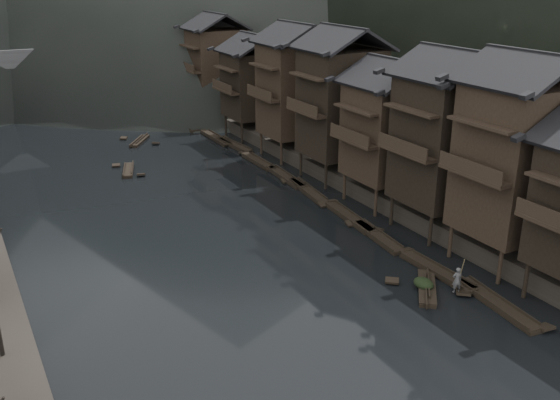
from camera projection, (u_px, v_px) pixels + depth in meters
water at (295, 313)px, 39.34m from camera, size 300.00×300.00×0.00m
right_bank at (368, 114)px, 87.53m from camera, size 40.00×200.00×1.80m
stilt_houses at (352, 94)px, 59.63m from camera, size 9.00×67.60×15.52m
moored_sampans at (266, 167)px, 66.73m from camera, size 3.25×72.69×0.47m
midriver_boats at (135, 153)px, 71.66m from camera, size 7.65×16.02×0.44m
stone_bridge at (63, 71)px, 96.58m from camera, size 40.00×6.00×9.00m
hero_sampan at (427, 287)px, 42.01m from camera, size 4.14×4.73×0.44m
cargo_heap at (424, 279)px, 41.89m from camera, size 1.19×1.55×0.71m
boatman at (457, 277)px, 40.95m from camera, size 0.78×0.64×1.83m
bamboo_pole at (464, 240)px, 40.11m from camera, size 1.07×1.52×3.44m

